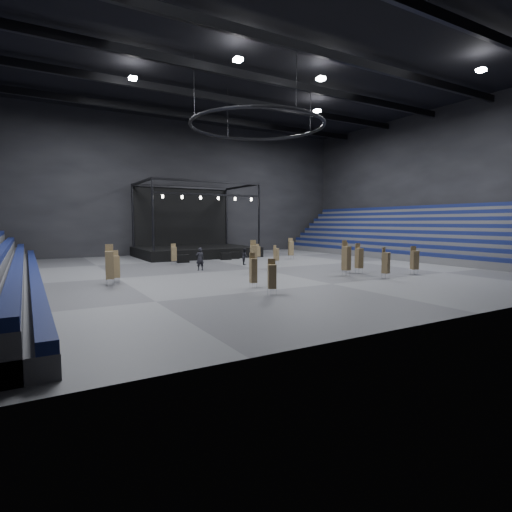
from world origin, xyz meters
TOP-DOWN VIEW (x-y plane):
  - floor at (0.00, 0.00)m, footprint 50.00×50.00m
  - ceiling at (0.00, 0.00)m, footprint 50.00×42.00m
  - wall_back at (0.00, 21.00)m, footprint 50.00×0.20m
  - wall_front at (0.00, -21.00)m, footprint 50.00×0.20m
  - wall_right at (25.00, 0.00)m, footprint 0.20×42.00m
  - bleachers_right at (22.94, 0.00)m, footprint 7.20×40.00m
  - stage at (0.00, 16.24)m, footprint 14.00×10.00m
  - truss_ring at (-0.00, 0.00)m, footprint 12.30×12.30m
  - roof_girders at (0.00, -0.00)m, footprint 49.00×30.35m
  - floodlights at (0.00, -4.00)m, footprint 28.60×16.60m
  - flight_case_left at (-4.05, 8.89)m, footprint 1.30×0.67m
  - flight_case_mid at (1.33, 9.48)m, footprint 1.28×0.77m
  - flight_case_right at (2.76, 10.17)m, footprint 1.37×1.01m
  - chair_stack_0 at (5.38, -10.42)m, footprint 0.61×0.61m
  - chair_stack_1 at (3.86, -7.69)m, footprint 0.63×0.63m
  - chair_stack_2 at (-1.40, -1.80)m, footprint 0.64×0.64m
  - chair_stack_3 at (5.93, -7.02)m, footprint 0.55×0.55m
  - chair_stack_4 at (5.98, -5.39)m, footprint 0.59×0.59m
  - chair_stack_5 at (-5.95, -11.99)m, footprint 0.63×0.63m
  - chair_stack_6 at (8.39, 6.55)m, footprint 0.70×0.70m
  - chair_stack_7 at (-13.63, -3.42)m, footprint 0.63×0.63m
  - chair_stack_8 at (-12.98, -2.23)m, footprint 0.45×0.45m
  - chair_stack_9 at (-5.57, 7.25)m, footprint 0.56×0.56m
  - chair_stack_10 at (3.79, 2.62)m, footprint 0.57×0.57m
  - chair_stack_11 at (9.33, -9.91)m, footprint 0.64×0.64m
  - chair_stack_12 at (4.77, 8.01)m, footprint 0.47×0.47m
  - chair_stack_13 at (-5.63, -9.17)m, footprint 0.47×0.47m
  - man_center at (-5.02, 1.59)m, footprint 0.76×0.50m
  - crew_member at (0.75, 3.76)m, footprint 0.90×1.00m

SIDE VIEW (x-z plane):
  - floor at x=0.00m, z-range 0.00..0.00m
  - flight_case_mid at x=1.33m, z-range 0.00..0.81m
  - flight_case_right at x=2.76m, z-range 0.00..0.82m
  - flight_case_left at x=-4.05m, z-range 0.00..0.86m
  - crew_member at x=0.75m, z-range 0.00..1.68m
  - chair_stack_12 at x=4.77m, z-range 0.07..1.88m
  - man_center at x=-5.02m, z-range 0.00..2.06m
  - chair_stack_10 at x=3.79m, z-range 0.06..2.03m
  - chair_stack_5 at x=-5.95m, z-range 0.06..2.23m
  - chair_stack_9 at x=-5.57m, z-range 0.07..2.23m
  - chair_stack_8 at x=-12.98m, z-range 0.03..2.35m
  - chair_stack_13 at x=-5.63m, z-range 0.02..2.35m
  - chair_stack_11 at x=9.33m, z-range 0.07..2.41m
  - chair_stack_0 at x=5.38m, z-range 0.05..2.45m
  - chair_stack_6 at x=8.39m, z-range 0.07..2.55m
  - chair_stack_4 at x=5.98m, z-range 0.04..2.59m
  - chair_stack_3 at x=5.93m, z-range 0.06..2.59m
  - chair_stack_2 at x=-1.40m, z-range 0.03..2.80m
  - stage at x=0.00m, z-range -3.15..6.05m
  - chair_stack_7 at x=-13.63m, z-range 0.04..2.87m
  - chair_stack_1 at x=3.86m, z-range 0.04..2.91m
  - bleachers_right at x=22.94m, z-range -1.47..4.93m
  - wall_back at x=0.00m, z-range 0.00..18.00m
  - wall_front at x=0.00m, z-range 0.00..18.00m
  - wall_right at x=25.00m, z-range 0.00..18.00m
  - truss_ring at x=0.00m, z-range 10.43..15.58m
  - floodlights at x=0.00m, z-range 16.48..16.73m
  - roof_girders at x=0.00m, z-range 16.85..17.55m
  - ceiling at x=0.00m, z-range 17.90..18.10m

